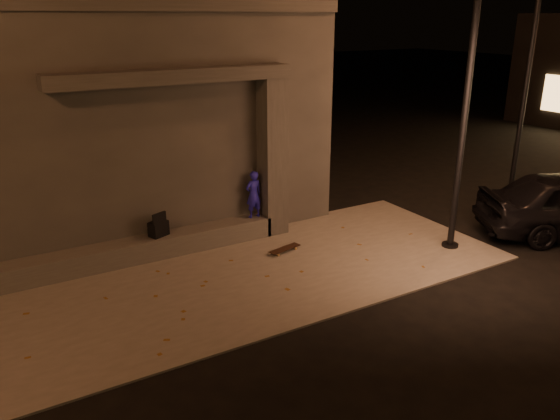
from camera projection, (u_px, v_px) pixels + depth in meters
ground at (294, 323)px, 9.20m from camera, size 120.00×120.00×0.00m
sidewalk at (242, 276)px, 10.82m from camera, size 11.00×4.40×0.04m
building at (119, 116)px, 13.14m from camera, size 9.00×5.10×5.22m
ledge at (140, 249)px, 11.46m from camera, size 6.00×0.55×0.45m
column at (272, 158)px, 12.44m from camera, size 0.55×0.55×3.60m
canopy at (174, 76)px, 10.79m from camera, size 5.00×0.70×0.28m
skateboarder at (254, 194)px, 12.47m from camera, size 0.42×0.30×1.10m
backpack at (158, 227)px, 11.52m from camera, size 0.45×0.38×0.55m
skateboard at (285, 249)px, 11.87m from camera, size 0.80×0.36×0.09m
street_lamp_0 at (473, 38)px, 10.70m from camera, size 0.36×0.36×7.97m
street_lamp_2 at (533, 39)px, 14.25m from camera, size 0.36×0.36×7.67m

